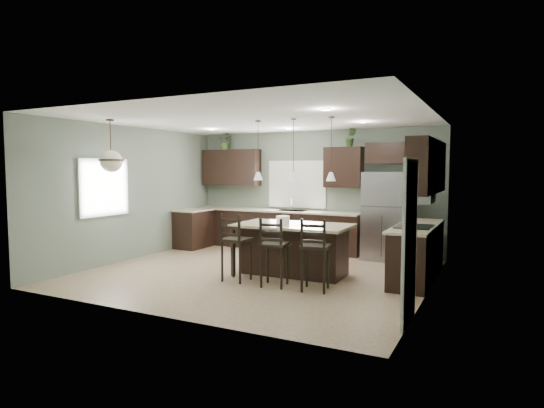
{
  "coord_description": "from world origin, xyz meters",
  "views": [
    {
      "loc": [
        3.95,
        -7.25,
        1.9
      ],
      "look_at": [
        0.1,
        0.4,
        1.25
      ],
      "focal_mm": 30.0,
      "sensor_mm": 36.0,
      "label": 1
    }
  ],
  "objects_px": {
    "kitchen_island": "(293,250)",
    "bar_stool_left": "(236,247)",
    "bar_stool_center": "(274,252)",
    "refrigerator": "(386,216)",
    "plant_back_left": "(226,141)",
    "serving_dish": "(283,220)",
    "bar_stool_right": "(315,254)"
  },
  "relations": [
    {
      "from": "refrigerator",
      "to": "plant_back_left",
      "type": "xyz_separation_m",
      "value": [
        -4.11,
        0.24,
        1.68
      ]
    },
    {
      "from": "refrigerator",
      "to": "bar_stool_right",
      "type": "relative_size",
      "value": 1.6
    },
    {
      "from": "kitchen_island",
      "to": "plant_back_left",
      "type": "distance_m",
      "value": 4.37
    },
    {
      "from": "serving_dish",
      "to": "plant_back_left",
      "type": "relative_size",
      "value": 0.57
    },
    {
      "from": "kitchen_island",
      "to": "bar_stool_center",
      "type": "distance_m",
      "value": 0.86
    },
    {
      "from": "kitchen_island",
      "to": "bar_stool_left",
      "type": "distance_m",
      "value": 1.08
    },
    {
      "from": "kitchen_island",
      "to": "bar_stool_center",
      "type": "xyz_separation_m",
      "value": [
        0.05,
        -0.85,
        0.1
      ]
    },
    {
      "from": "plant_back_left",
      "to": "bar_stool_left",
      "type": "bearing_deg",
      "value": -55.1
    },
    {
      "from": "kitchen_island",
      "to": "bar_stool_left",
      "type": "xyz_separation_m",
      "value": [
        -0.68,
        -0.83,
        0.12
      ]
    },
    {
      "from": "kitchen_island",
      "to": "bar_stool_center",
      "type": "relative_size",
      "value": 1.79
    },
    {
      "from": "serving_dish",
      "to": "bar_stool_left",
      "type": "relative_size",
      "value": 0.21
    },
    {
      "from": "refrigerator",
      "to": "plant_back_left",
      "type": "height_order",
      "value": "plant_back_left"
    },
    {
      "from": "refrigerator",
      "to": "plant_back_left",
      "type": "bearing_deg",
      "value": 176.71
    },
    {
      "from": "bar_stool_left",
      "to": "bar_stool_right",
      "type": "bearing_deg",
      "value": 1.45
    },
    {
      "from": "bar_stool_center",
      "to": "serving_dish",
      "type": "bearing_deg",
      "value": 97.42
    },
    {
      "from": "serving_dish",
      "to": "bar_stool_center",
      "type": "relative_size",
      "value": 0.21
    },
    {
      "from": "refrigerator",
      "to": "bar_stool_left",
      "type": "xyz_separation_m",
      "value": [
        -1.85,
        -3.01,
        -0.34
      ]
    },
    {
      "from": "kitchen_island",
      "to": "serving_dish",
      "type": "xyz_separation_m",
      "value": [
        -0.2,
        -0.0,
        0.53
      ]
    },
    {
      "from": "kitchen_island",
      "to": "serving_dish",
      "type": "bearing_deg",
      "value": -180.0
    },
    {
      "from": "plant_back_left",
      "to": "bar_stool_right",
      "type": "bearing_deg",
      "value": -41.19
    },
    {
      "from": "kitchen_island",
      "to": "bar_stool_left",
      "type": "relative_size",
      "value": 1.74
    },
    {
      "from": "kitchen_island",
      "to": "serving_dish",
      "type": "distance_m",
      "value": 0.57
    },
    {
      "from": "bar_stool_left",
      "to": "kitchen_island",
      "type": "bearing_deg",
      "value": 51.37
    },
    {
      "from": "refrigerator",
      "to": "plant_back_left",
      "type": "relative_size",
      "value": 4.41
    },
    {
      "from": "kitchen_island",
      "to": "bar_stool_right",
      "type": "relative_size",
      "value": 1.76
    },
    {
      "from": "kitchen_island",
      "to": "serving_dish",
      "type": "relative_size",
      "value": 8.46
    },
    {
      "from": "serving_dish",
      "to": "bar_stool_center",
      "type": "distance_m",
      "value": 0.98
    },
    {
      "from": "bar_stool_left",
      "to": "bar_stool_center",
      "type": "relative_size",
      "value": 1.03
    },
    {
      "from": "serving_dish",
      "to": "plant_back_left",
      "type": "height_order",
      "value": "plant_back_left"
    },
    {
      "from": "bar_stool_left",
      "to": "bar_stool_right",
      "type": "xyz_separation_m",
      "value": [
        1.43,
        0.01,
        -0.01
      ]
    },
    {
      "from": "kitchen_island",
      "to": "refrigerator",
      "type": "bearing_deg",
      "value": 60.63
    },
    {
      "from": "serving_dish",
      "to": "bar_stool_center",
      "type": "bearing_deg",
      "value": -73.55
    }
  ]
}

